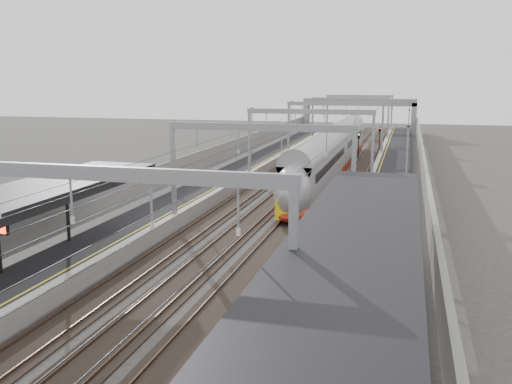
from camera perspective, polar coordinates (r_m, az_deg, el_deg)
The scene contains 13 objects.
platform_left at distance 63.21m, azimuth -1.40°, elevation 2.07°, with size 4.00×120.00×1.00m, color black.
platform_right at distance 60.73m, azimuth 13.25°, elevation 1.40°, with size 4.00×120.00×1.00m, color black.
tracks at distance 61.54m, azimuth 5.77°, elevation 1.34°, with size 11.40×140.00×0.20m.
overhead_line at distance 67.34m, azimuth 6.79°, elevation 7.38°, with size 13.00×140.00×6.60m.
canopy_right at distance 18.73m, azimuth 9.55°, elevation -5.59°, with size 4.40×30.00×4.24m.
overbridge at distance 115.41m, azimuth 10.28°, elevation 8.39°, with size 22.00×2.20×6.90m.
wall_left at distance 64.02m, azimuth -4.16°, elevation 3.15°, with size 0.30×120.00×3.20m, color slate.
wall_right at distance 60.56m, azimuth 16.32°, elevation 2.28°, with size 0.30×120.00×3.20m, color slate.
train at distance 63.14m, azimuth 7.47°, elevation 3.46°, with size 2.74×49.89×4.33m.
bench at distance 26.32m, azimuth 13.39°, elevation -9.03°, with size 0.52×1.62×0.82m.
signal_green at distance 92.37m, azimuth 5.71°, elevation 6.08°, with size 0.32×0.32×3.48m.
signal_red_near at distance 78.34m, azimuth 10.23°, elevation 5.06°, with size 0.32×0.32×3.48m.
signal_red_far at distance 89.61m, azimuth 12.27°, elevation 5.73°, with size 0.32×0.32×3.48m.
Camera 1 is at (9.60, -14.90, 10.42)m, focal length 40.00 mm.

